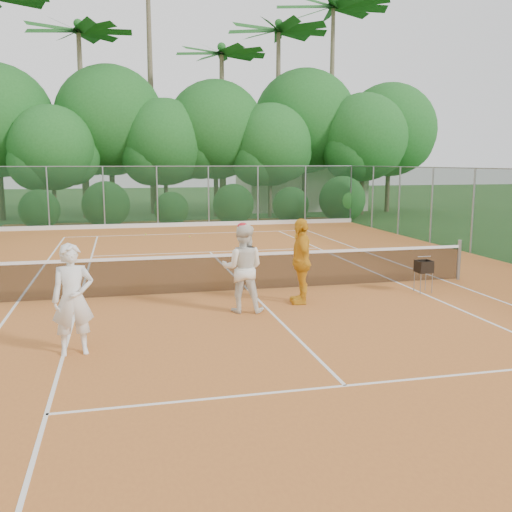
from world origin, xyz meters
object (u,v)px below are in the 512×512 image
at_px(player_white, 73,299).
at_px(ball_hopper, 424,267).
at_px(player_center_grp, 243,268).
at_px(player_yellow, 301,261).

xyz_separation_m(player_white, ball_hopper, (8.09, 2.81, -0.31)).
relative_size(player_white, player_center_grp, 0.97).
height_order(player_yellow, ball_hopper, player_yellow).
bearing_deg(player_center_grp, player_white, -148.52).
relative_size(player_white, ball_hopper, 2.35).
xyz_separation_m(player_white, player_center_grp, (3.34, 2.05, 0.02)).
xyz_separation_m(player_white, player_yellow, (4.80, 2.50, 0.03)).
height_order(player_white, player_center_grp, player_center_grp).
bearing_deg(player_white, player_yellow, 20.98).
xyz_separation_m(player_center_grp, ball_hopper, (4.75, 0.76, -0.32)).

